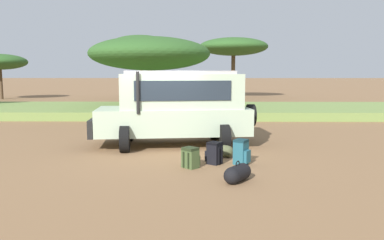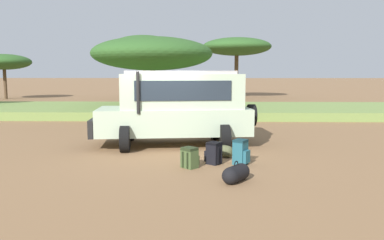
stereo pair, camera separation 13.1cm
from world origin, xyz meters
The scene contains 12 objects.
ground_plane centered at (0.00, 0.00, 0.00)m, with size 320.00×320.00×0.00m, color olive.
grass_bank centered at (0.00, 10.21, 0.22)m, with size 120.00×7.00×0.44m.
safari_vehicle centered at (0.38, 0.74, 1.29)m, with size 5.45×3.10×2.44m.
backpack_beside_front_wheel centered at (2.21, -1.84, 0.32)m, with size 0.48×0.46×0.65m.
backpack_cluster_center centered at (0.89, -2.23, 0.25)m, with size 0.49×0.49×0.52m.
backpack_near_rear_wheel centered at (1.50, -1.82, 0.28)m, with size 0.48×0.46×0.58m.
duffel_bag_low_black_case centered at (1.70, -0.95, 0.17)m, with size 0.77×0.58×0.44m.
duffel_bag_soft_canvas centered at (1.94, -3.44, 0.19)m, with size 0.65×0.76×0.47m.
acacia_tree_far_left centered at (-16.70, 22.27, 3.34)m, with size 4.78×4.67×4.06m.
acacia_tree_centre_back centered at (-4.02, 22.70, 4.82)m, with size 5.51×6.00×5.71m.
acacia_tree_right_mid centered at (-1.74, 10.77, 3.48)m, with size 7.11×6.74×4.46m.
acacia_tree_far_right centered at (4.52, 24.81, 4.82)m, with size 6.54×6.10×5.70m.
Camera 2 is at (1.17, -11.44, 2.38)m, focal length 35.00 mm.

